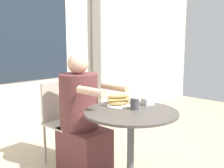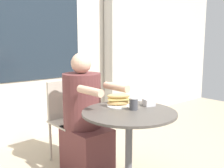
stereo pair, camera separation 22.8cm
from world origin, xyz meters
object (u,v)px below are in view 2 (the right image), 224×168
object	(u,v)px
cafe_table	(129,133)
sandwich_on_plate	(119,101)
drink_cup	(134,104)
diner_chair	(66,113)
seated_diner	(85,121)

from	to	relation	value
cafe_table	sandwich_on_plate	bearing A→B (deg)	76.19
cafe_table	drink_cup	distance (m)	0.25
diner_chair	sandwich_on_plate	world-z (taller)	diner_chair
drink_cup	diner_chair	bearing A→B (deg)	96.85
cafe_table	diner_chair	world-z (taller)	diner_chair
sandwich_on_plate	drink_cup	world-z (taller)	sandwich_on_plate
cafe_table	drink_cup	bearing A→B (deg)	11.88
sandwich_on_plate	cafe_table	bearing A→B (deg)	-103.81
cafe_table	seated_diner	xyz separation A→B (m)	(-0.05, 0.59, -0.03)
seated_diner	drink_cup	world-z (taller)	seated_diner
seated_diner	sandwich_on_plate	distance (m)	0.50
diner_chair	seated_diner	world-z (taller)	seated_diner
diner_chair	drink_cup	distance (m)	0.97
drink_cup	cafe_table	bearing A→B (deg)	-168.12
sandwich_on_plate	drink_cup	size ratio (longest dim) A/B	1.98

